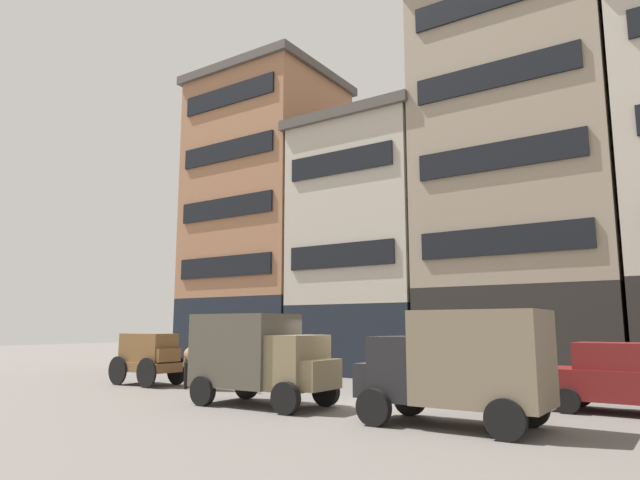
% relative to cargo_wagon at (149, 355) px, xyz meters
% --- Properties ---
extents(ground_plane, '(120.00, 120.00, 0.00)m').
position_rel_cargo_wagon_xyz_m(ground_plane, '(9.52, -0.37, -1.15)').
color(ground_plane, '#605B56').
extents(building_far_left, '(8.12, 7.50, 17.03)m').
position_rel_cargo_wagon_xyz_m(building_far_left, '(-2.63, 10.37, 7.41)').
color(building_far_left, black).
rests_on(building_far_left, ground_plane).
extents(building_center_left, '(7.06, 7.50, 12.61)m').
position_rel_cargo_wagon_xyz_m(building_center_left, '(4.61, 10.38, 5.20)').
color(building_center_left, black).
rests_on(building_center_left, ground_plane).
extents(building_center_right, '(8.35, 7.50, 17.90)m').
position_rel_cargo_wagon_xyz_m(building_center_right, '(11.97, 10.37, 7.84)').
color(building_center_right, black).
rests_on(building_center_right, ground_plane).
extents(cargo_wagon, '(2.96, 1.62, 1.98)m').
position_rel_cargo_wagon_xyz_m(cargo_wagon, '(0.00, 0.00, 0.00)').
color(cargo_wagon, brown).
rests_on(cargo_wagon, ground_plane).
extents(draft_horse, '(2.35, 0.67, 2.30)m').
position_rel_cargo_wagon_xyz_m(draft_horse, '(2.95, -0.00, 0.12)').
color(draft_horse, '#937047').
rests_on(draft_horse, ground_plane).
extents(delivery_truck_near, '(4.37, 2.16, 2.62)m').
position_rel_cargo_wagon_xyz_m(delivery_truck_near, '(13.36, -2.18, 0.28)').
color(delivery_truck_near, black).
rests_on(delivery_truck_near, ground_plane).
extents(delivery_truck_far, '(4.36, 2.13, 2.62)m').
position_rel_cargo_wagon_xyz_m(delivery_truck_far, '(7.33, -1.98, 0.28)').
color(delivery_truck_far, '#7A6B4C').
rests_on(delivery_truck_far, ground_plane).
extents(sedan_light, '(3.74, 1.94, 1.83)m').
position_rel_cargo_wagon_xyz_m(sedan_light, '(16.19, 2.15, -0.23)').
color(sedan_light, maroon).
rests_on(sedan_light, ground_plane).
extents(pedestrian_officer, '(0.44, 0.44, 1.79)m').
position_rel_cargo_wagon_xyz_m(pedestrian_officer, '(-1.59, 4.07, -0.17)').
color(pedestrian_officer, '#38332D').
rests_on(pedestrian_officer, ground_plane).
extents(fire_hydrant_curbside, '(0.24, 0.24, 0.83)m').
position_rel_cargo_wagon_xyz_m(fire_hydrant_curbside, '(-0.35, 5.65, -0.72)').
color(fire_hydrant_curbside, maroon).
rests_on(fire_hydrant_curbside, ground_plane).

